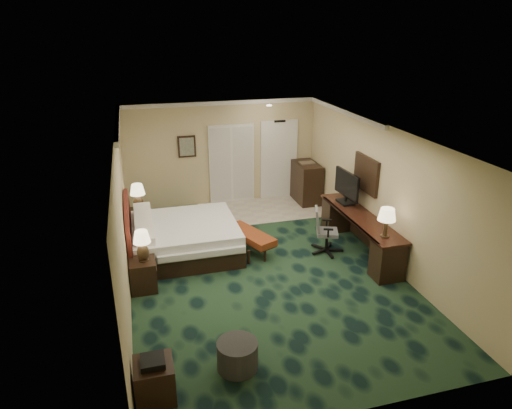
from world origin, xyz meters
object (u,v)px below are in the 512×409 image
object	(u,v)px
side_table	(155,381)
tv	(347,188)
nightstand_near	(143,275)
lamp_near	(142,246)
nightstand_far	(139,222)
desk_chair	(327,231)
minibar	(306,183)
bed	(185,238)
bed_bench	(250,241)
lamp_far	(138,198)
desk	(359,234)
ottoman	(237,355)

from	to	relation	value
side_table	tv	world-z (taller)	tv
nightstand_near	lamp_near	size ratio (longest dim) A/B	1.00
nightstand_near	nightstand_far	size ratio (longest dim) A/B	0.99
tv	desk_chair	size ratio (longest dim) A/B	0.95
minibar	nightstand_near	bearing A→B (deg)	-142.85
bed	minibar	bearing A→B (deg)	31.47
lamp_near	minibar	size ratio (longest dim) A/B	0.54
bed	bed_bench	distance (m)	1.35
lamp_far	nightstand_near	bearing A→B (deg)	-90.96
desk	tv	distance (m)	1.07
lamp_near	side_table	size ratio (longest dim) A/B	1.08
ottoman	nightstand_near	bearing A→B (deg)	115.57
nightstand_near	tv	size ratio (longest dim) A/B	0.61
bed	lamp_far	world-z (taller)	lamp_far
lamp_near	bed_bench	world-z (taller)	lamp_near
minibar	nightstand_far	bearing A→B (deg)	-167.73
lamp_far	side_table	distance (m)	5.13
side_table	lamp_far	bearing A→B (deg)	89.87
nightstand_near	bed_bench	distance (m)	2.42
ottoman	side_table	bearing A→B (deg)	-167.09
nightstand_near	minibar	world-z (taller)	minibar
lamp_near	nightstand_near	bearing A→B (deg)	158.74
bed	lamp_near	distance (m)	1.59
ottoman	side_table	world-z (taller)	side_table
bed	ottoman	world-z (taller)	bed
ottoman	side_table	xyz separation A→B (m)	(-1.14, -0.26, 0.06)
tv	desk_chair	distance (m)	1.13
desk	ottoman	bearing A→B (deg)	-139.81
ottoman	desk	xyz separation A→B (m)	(3.26, 2.76, 0.20)
nightstand_near	side_table	distance (m)	2.70
lamp_far	bed_bench	xyz separation A→B (m)	(2.19, -1.45, -0.68)
ottoman	minibar	bearing A→B (deg)	60.68
side_table	bed_bench	bearing A→B (deg)	58.82
ottoman	desk	size ratio (longest dim) A/B	0.21
desk_chair	nightstand_far	bearing A→B (deg)	172.83
nightstand_far	side_table	world-z (taller)	nightstand_far
nightstand_far	side_table	size ratio (longest dim) A/B	1.09
lamp_far	tv	xyz separation A→B (m)	(4.40, -1.32, 0.27)
bed	desk_chair	distance (m)	2.96
desk_chair	ottoman	bearing A→B (deg)	-111.93
nightstand_near	lamp_near	world-z (taller)	lamp_near
lamp_near	tv	xyz separation A→B (m)	(4.40, 1.07, 0.30)
side_table	desk_chair	distance (m)	4.91
nightstand_far	minibar	bearing A→B (deg)	12.27
tv	lamp_far	bearing A→B (deg)	159.92
bed_bench	desk_chair	distance (m)	1.63
lamp_far	desk_chair	xyz separation A→B (m)	(3.73, -1.92, -0.40)
nightstand_near	desk	size ratio (longest dim) A/B	0.21
bed_bench	nightstand_far	bearing A→B (deg)	123.39
lamp_near	side_table	world-z (taller)	lamp_near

